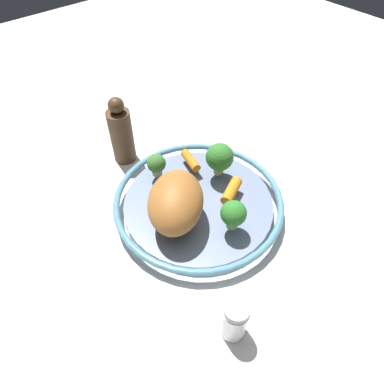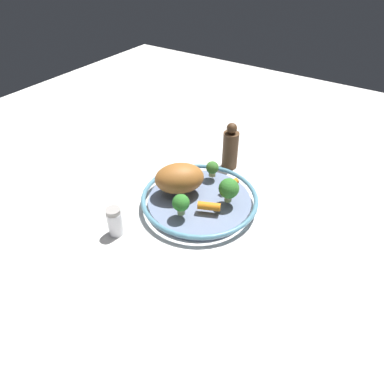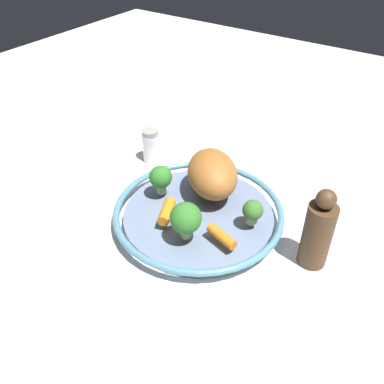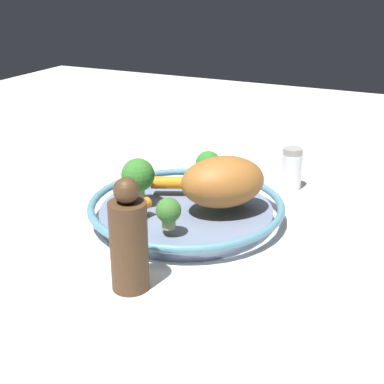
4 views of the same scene
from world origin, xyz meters
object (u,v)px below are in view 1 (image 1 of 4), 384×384
baby_carrot_center (231,191)px  broccoli_floret_small (156,164)px  salt_shaker (234,320)px  baby_carrot_right (191,160)px  broccoli_floret_mid (235,213)px  pepper_mill (121,133)px  broccoli_floret_large (220,158)px  roast_chicken_piece (176,202)px  serving_bowl (198,203)px

baby_carrot_center → broccoli_floret_small: bearing=117.9°
salt_shaker → baby_carrot_right: bearing=60.2°
baby_carrot_right → broccoli_floret_small: 0.07m
broccoli_floret_small → broccoli_floret_mid: (0.02, -0.19, 0.01)m
baby_carrot_right → broccoli_floret_small: bearing=163.4°
baby_carrot_center → salt_shaker: size_ratio=0.75×
baby_carrot_center → baby_carrot_right: bearing=91.2°
broccoli_floret_mid → pepper_mill: bearing=95.4°
baby_carrot_right → broccoli_floret_large: size_ratio=0.85×
broccoli_floret_mid → pepper_mill: 0.30m
roast_chicken_piece → broccoli_floret_large: 0.14m
roast_chicken_piece → pepper_mill: 0.23m
serving_bowl → pepper_mill: bearing=96.7°
baby_carrot_right → salt_shaker: 0.33m
broccoli_floret_large → baby_carrot_center: bearing=-111.8°
broccoli_floret_mid → salt_shaker: (-0.12, -0.12, -0.03)m
baby_carrot_right → broccoli_floret_small: size_ratio=1.23×
baby_carrot_right → pepper_mill: size_ratio=0.38×
baby_carrot_right → baby_carrot_center: bearing=-88.8°
broccoli_floret_mid → broccoli_floret_small: bearing=97.3°
serving_bowl → salt_shaker: salt_shaker is taller
serving_bowl → broccoli_floret_small: 0.11m
baby_carrot_right → salt_shaker: size_ratio=0.73×
baby_carrot_right → broccoli_floret_mid: 0.17m
broccoli_floret_large → broccoli_floret_small: broccoli_floret_large is taller
serving_bowl → baby_carrot_center: size_ratio=5.45×
baby_carrot_center → broccoli_floret_mid: 0.07m
broccoli_floret_small → salt_shaker: size_ratio=0.59×
broccoli_floret_mid → salt_shaker: bearing=-134.8°
roast_chicken_piece → broccoli_floret_mid: (0.06, -0.08, -0.01)m
broccoli_floret_large → broccoli_floret_mid: broccoli_floret_large is taller
salt_shaker → broccoli_floret_mid: bearing=45.2°
pepper_mill → serving_bowl: bearing=-83.3°
serving_bowl → broccoli_floret_large: bearing=17.8°
baby_carrot_right → broccoli_floret_large: broccoli_floret_large is taller
serving_bowl → baby_carrot_right: bearing=58.6°
baby_carrot_right → broccoli_floret_large: (0.03, -0.06, 0.03)m
serving_bowl → broccoli_floret_large: size_ratio=4.71×
broccoli_floret_small → roast_chicken_piece: bearing=-109.7°
broccoli_floret_large → salt_shaker: bearing=-129.4°
baby_carrot_center → pepper_mill: bearing=106.9°
broccoli_floret_small → serving_bowl: bearing=-78.4°
salt_shaker → broccoli_floret_large: bearing=50.6°
baby_carrot_right → pepper_mill: (-0.07, 0.13, 0.03)m
serving_bowl → pepper_mill: (-0.02, 0.21, 0.05)m
serving_bowl → broccoli_floret_large: (0.07, 0.02, 0.05)m
broccoli_floret_mid → roast_chicken_piece: bearing=128.6°
broccoli_floret_mid → pepper_mill: pepper_mill is taller
broccoli_floret_small → pepper_mill: size_ratio=0.31×
broccoli_floret_small → broccoli_floret_mid: broccoli_floret_mid is taller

